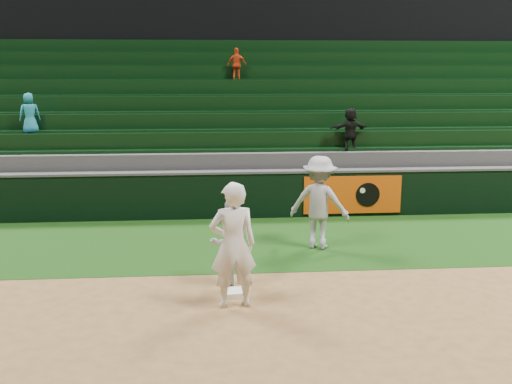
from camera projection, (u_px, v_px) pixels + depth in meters
ground at (253, 292)px, 10.04m from camera, size 70.00×70.00×0.00m
foul_grass at (244, 241)px, 12.96m from camera, size 36.00×4.20×0.01m
upper_deck at (225, 21)px, 25.79m from camera, size 40.00×12.00×12.00m
first_base at (234, 292)px, 9.89m from camera, size 0.40×0.40×0.08m
first_baseman at (233, 245)px, 9.21m from camera, size 0.83×0.61×2.09m
baserunner at (231, 242)px, 10.23m from camera, size 0.93×0.83×1.58m
base_coach at (319, 203)px, 12.30m from camera, size 1.50×1.21×2.02m
field_wall at (240, 194)px, 14.97m from camera, size 36.00×0.45×1.25m
stadium_seating at (233, 137)px, 18.42m from camera, size 36.00×5.95×4.85m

